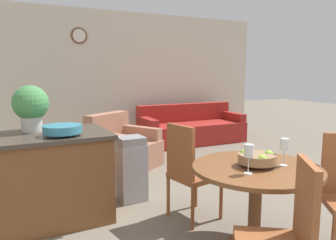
{
  "coord_description": "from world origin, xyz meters",
  "views": [
    {
      "loc": [
        -1.56,
        -0.94,
        1.5
      ],
      "look_at": [
        0.19,
        2.47,
        0.92
      ],
      "focal_mm": 35.0,
      "sensor_mm": 36.0,
      "label": 1
    }
  ],
  "objects_px": {
    "fruit_bowl": "(257,158)",
    "teal_bowl": "(62,129)",
    "kitchen_island": "(53,176)",
    "armchair": "(122,148)",
    "wine_glass_right": "(284,145)",
    "wine_glass_left": "(249,152)",
    "dining_table": "(256,185)",
    "couch": "(191,129)",
    "potted_plant": "(31,106)",
    "dining_chair_far_side": "(189,169)",
    "dining_chair_near_left": "(285,234)",
    "trash_bin": "(132,169)"
  },
  "relations": [
    {
      "from": "dining_table",
      "to": "dining_chair_near_left",
      "type": "relative_size",
      "value": 1.07
    },
    {
      "from": "dining_chair_far_side",
      "to": "trash_bin",
      "type": "distance_m",
      "value": 0.83
    },
    {
      "from": "dining_table",
      "to": "fruit_bowl",
      "type": "height_order",
      "value": "fruit_bowl"
    },
    {
      "from": "armchair",
      "to": "kitchen_island",
      "type": "bearing_deg",
      "value": -159.95
    },
    {
      "from": "kitchen_island",
      "to": "armchair",
      "type": "height_order",
      "value": "kitchen_island"
    },
    {
      "from": "dining_chair_far_side",
      "to": "fruit_bowl",
      "type": "distance_m",
      "value": 0.81
    },
    {
      "from": "dining_chair_near_left",
      "to": "potted_plant",
      "type": "height_order",
      "value": "potted_plant"
    },
    {
      "from": "fruit_bowl",
      "to": "dining_chair_far_side",
      "type": "bearing_deg",
      "value": 105.85
    },
    {
      "from": "dining_table",
      "to": "armchair",
      "type": "distance_m",
      "value": 2.87
    },
    {
      "from": "dining_table",
      "to": "wine_glass_left",
      "type": "bearing_deg",
      "value": -148.17
    },
    {
      "from": "trash_bin",
      "to": "fruit_bowl",
      "type": "bearing_deg",
      "value": -70.23
    },
    {
      "from": "wine_glass_left",
      "to": "potted_plant",
      "type": "relative_size",
      "value": 0.49
    },
    {
      "from": "teal_bowl",
      "to": "couch",
      "type": "distance_m",
      "value": 4.09
    },
    {
      "from": "couch",
      "to": "kitchen_island",
      "type": "bearing_deg",
      "value": -139.91
    },
    {
      "from": "couch",
      "to": "armchair",
      "type": "bearing_deg",
      "value": -150.49
    },
    {
      "from": "dining_table",
      "to": "teal_bowl",
      "type": "xyz_separation_m",
      "value": [
        -1.33,
        1.19,
        0.39
      ]
    },
    {
      "from": "wine_glass_right",
      "to": "dining_table",
      "type": "bearing_deg",
      "value": 157.97
    },
    {
      "from": "dining_table",
      "to": "armchair",
      "type": "bearing_deg",
      "value": 93.34
    },
    {
      "from": "wine_glass_right",
      "to": "teal_bowl",
      "type": "bearing_deg",
      "value": 140.55
    },
    {
      "from": "wine_glass_left",
      "to": "teal_bowl",
      "type": "height_order",
      "value": "teal_bowl"
    },
    {
      "from": "kitchen_island",
      "to": "wine_glass_right",
      "type": "bearing_deg",
      "value": -41.63
    },
    {
      "from": "dining_table",
      "to": "dining_chair_far_side",
      "type": "bearing_deg",
      "value": 105.82
    },
    {
      "from": "dining_chair_far_side",
      "to": "armchair",
      "type": "distance_m",
      "value": 2.14
    },
    {
      "from": "trash_bin",
      "to": "wine_glass_left",
      "type": "bearing_deg",
      "value": -78.07
    },
    {
      "from": "fruit_bowl",
      "to": "trash_bin",
      "type": "bearing_deg",
      "value": 109.77
    },
    {
      "from": "dining_table",
      "to": "dining_chair_near_left",
      "type": "height_order",
      "value": "dining_chair_near_left"
    },
    {
      "from": "dining_table",
      "to": "couch",
      "type": "xyz_separation_m",
      "value": [
        1.7,
        3.84,
        -0.28
      ]
    },
    {
      "from": "kitchen_island",
      "to": "fruit_bowl",
      "type": "bearing_deg",
      "value": -43.86
    },
    {
      "from": "potted_plant",
      "to": "kitchen_island",
      "type": "bearing_deg",
      "value": -49.11
    },
    {
      "from": "dining_table",
      "to": "teal_bowl",
      "type": "bearing_deg",
      "value": 138.35
    },
    {
      "from": "armchair",
      "to": "fruit_bowl",
      "type": "bearing_deg",
      "value": -116.48
    },
    {
      "from": "dining_chair_near_left",
      "to": "dining_chair_far_side",
      "type": "relative_size",
      "value": 1.0
    },
    {
      "from": "wine_glass_left",
      "to": "teal_bowl",
      "type": "distance_m",
      "value": 1.73
    },
    {
      "from": "wine_glass_left",
      "to": "wine_glass_right",
      "type": "xyz_separation_m",
      "value": [
        0.41,
        0.03,
        0.0
      ]
    },
    {
      "from": "wine_glass_left",
      "to": "trash_bin",
      "type": "distance_m",
      "value": 1.72
    },
    {
      "from": "wine_glass_right",
      "to": "kitchen_island",
      "type": "bearing_deg",
      "value": 138.37
    },
    {
      "from": "dining_chair_far_side",
      "to": "couch",
      "type": "height_order",
      "value": "dining_chair_far_side"
    },
    {
      "from": "teal_bowl",
      "to": "kitchen_island",
      "type": "bearing_deg",
      "value": 116.28
    },
    {
      "from": "couch",
      "to": "wine_glass_left",
      "type": "bearing_deg",
      "value": -113.89
    },
    {
      "from": "fruit_bowl",
      "to": "dining_table",
      "type": "bearing_deg",
      "value": 124.22
    },
    {
      "from": "dining_table",
      "to": "couch",
      "type": "bearing_deg",
      "value": 66.08
    },
    {
      "from": "dining_table",
      "to": "wine_glass_right",
      "type": "relative_size",
      "value": 4.6
    },
    {
      "from": "teal_bowl",
      "to": "dining_chair_far_side",
      "type": "bearing_deg",
      "value": -21.83
    },
    {
      "from": "fruit_bowl",
      "to": "teal_bowl",
      "type": "relative_size",
      "value": 0.85
    },
    {
      "from": "teal_bowl",
      "to": "wine_glass_right",
      "type": "bearing_deg",
      "value": -39.45
    },
    {
      "from": "dining_table",
      "to": "dining_chair_near_left",
      "type": "bearing_deg",
      "value": -119.18
    },
    {
      "from": "wine_glass_left",
      "to": "trash_bin",
      "type": "relative_size",
      "value": 0.31
    },
    {
      "from": "potted_plant",
      "to": "trash_bin",
      "type": "relative_size",
      "value": 0.62
    },
    {
      "from": "potted_plant",
      "to": "couch",
      "type": "height_order",
      "value": "potted_plant"
    },
    {
      "from": "teal_bowl",
      "to": "potted_plant",
      "type": "height_order",
      "value": "potted_plant"
    }
  ]
}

